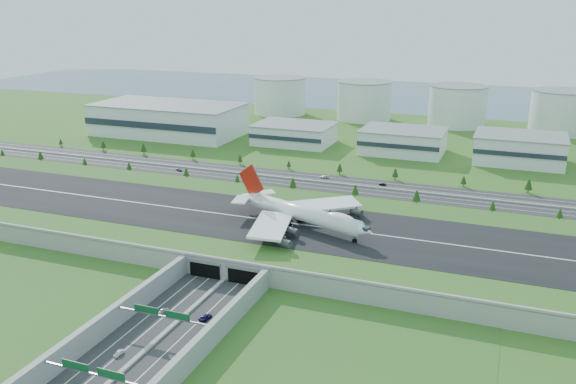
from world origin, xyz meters
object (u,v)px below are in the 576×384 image
(car_5, at_px, (383,184))
(car_7, at_px, (324,177))
(boeing_747, at_px, (302,213))
(fuel_tank_a, at_px, (280,96))
(car_0, at_px, (162,311))
(car_1, at_px, (119,353))
(car_4, at_px, (179,170))
(car_2, at_px, (206,317))

(car_5, bearing_deg, car_7, -89.82)
(boeing_747, relative_size, car_5, 17.18)
(fuel_tank_a, xyz_separation_m, car_0, (111.71, -392.25, -16.56))
(boeing_747, relative_size, car_7, 13.07)
(car_1, bearing_deg, car_5, 84.19)
(fuel_tank_a, xyz_separation_m, boeing_747, (135.40, -312.22, -2.71))
(boeing_747, height_order, car_4, boeing_747)
(car_7, bearing_deg, car_5, 66.47)
(car_0, bearing_deg, boeing_747, 94.24)
(car_4, relative_size, car_5, 1.10)
(fuel_tank_a, bearing_deg, car_4, -85.36)
(fuel_tank_a, xyz_separation_m, car_4, (18.16, -223.53, -16.57))
(fuel_tank_a, bearing_deg, car_7, -61.38)
(fuel_tank_a, distance_m, boeing_747, 340.33)
(boeing_747, bearing_deg, car_2, -75.31)
(boeing_747, distance_m, car_7, 110.55)
(car_0, xyz_separation_m, car_4, (-93.55, 168.72, -0.01))
(car_0, height_order, car_7, car_7)
(fuel_tank_a, height_order, car_0, fuel_tank_a)
(car_0, relative_size, car_2, 0.87)
(fuel_tank_a, distance_m, car_0, 408.18)
(fuel_tank_a, bearing_deg, car_2, -71.85)
(car_1, distance_m, car_2, 33.12)
(fuel_tank_a, relative_size, car_2, 9.05)
(fuel_tank_a, relative_size, car_0, 10.35)
(car_1, distance_m, car_7, 215.23)
(car_7, bearing_deg, car_1, -18.17)
(car_2, xyz_separation_m, car_5, (21.88, 182.20, -0.05))
(car_0, height_order, car_4, car_0)
(car_2, bearing_deg, car_7, -74.54)
(boeing_747, bearing_deg, car_5, 102.05)
(fuel_tank_a, height_order, car_7, fuel_tank_a)
(car_0, bearing_deg, car_1, -65.63)
(car_2, bearing_deg, boeing_747, -84.87)
(fuel_tank_a, relative_size, boeing_747, 0.67)
(car_0, xyz_separation_m, car_7, (0.19, 187.16, 0.01))
(car_4, xyz_separation_m, car_5, (131.80, 15.16, -0.10))
(car_2, height_order, car_5, car_2)
(fuel_tank_a, height_order, car_1, fuel_tank_a)
(car_2, xyz_separation_m, car_7, (-16.18, 185.48, 0.06))
(boeing_747, distance_m, car_5, 105.79)
(car_0, distance_m, car_4, 192.92)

